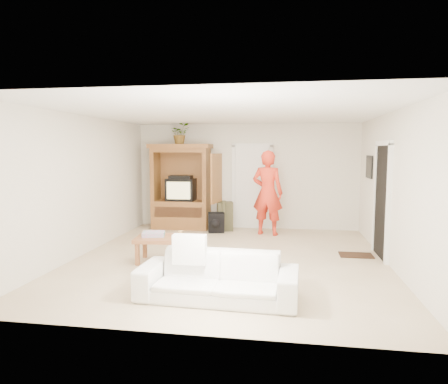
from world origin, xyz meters
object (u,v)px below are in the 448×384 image
object	(u,v)px
man	(268,193)
sofa	(218,277)
armoire	(182,192)
coffee_table	(170,240)

from	to	relation	value
man	sofa	size ratio (longest dim) A/B	0.94
sofa	armoire	bearing A→B (deg)	112.75
man	sofa	xyz separation A→B (m)	(-0.44, -4.16, -0.67)
armoire	sofa	distance (m)	4.95
sofa	coffee_table	size ratio (longest dim) A/B	1.66
armoire	man	bearing A→B (deg)	-11.59
sofa	coffee_table	xyz separation A→B (m)	(-1.12, 1.61, 0.08)
man	coffee_table	distance (m)	3.05
armoire	sofa	xyz separation A→B (m)	(1.71, -4.60, -0.61)
man	armoire	bearing A→B (deg)	1.14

